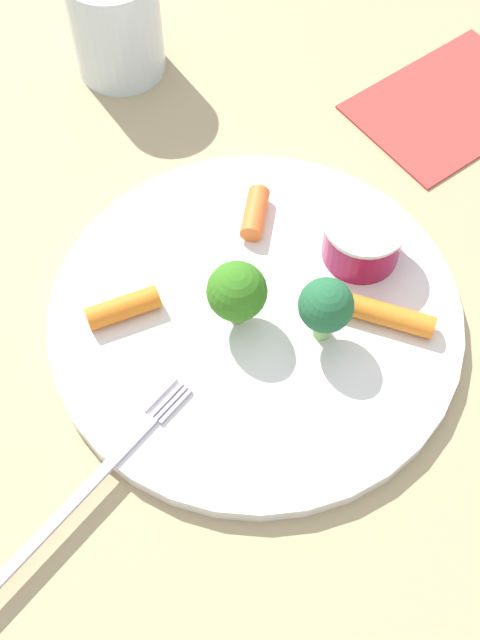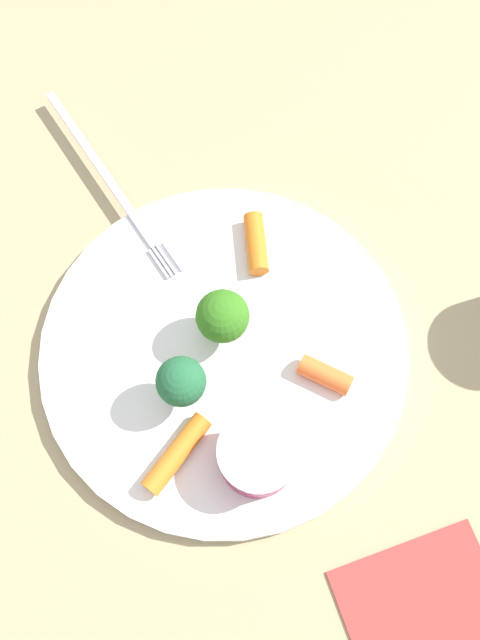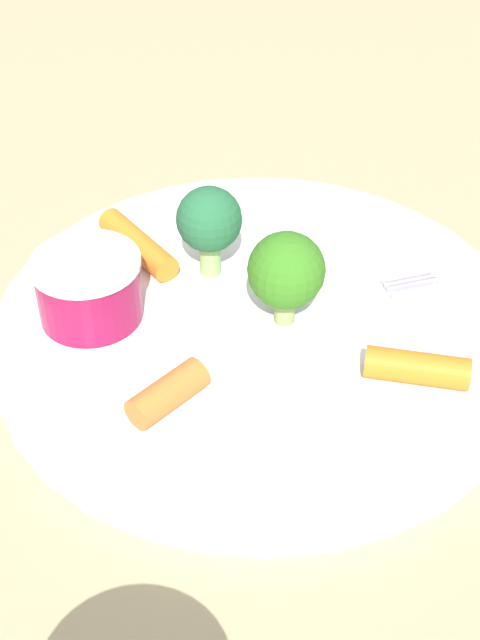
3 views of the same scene
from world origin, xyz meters
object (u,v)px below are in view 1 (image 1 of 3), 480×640
plate (255,317)px  drinking_glass (116,23)px  napkin (451,104)px  carrot_stick_1 (388,315)px  sauce_cup (363,238)px  broccoli_floret_0 (237,292)px  broccoli_floret_1 (326,307)px  carrot_stick_0 (255,213)px  carrot_stick_2 (123,308)px  fork (72,503)px

plate → drinking_glass: (-0.10, -0.24, 0.04)m
napkin → carrot_stick_1: bearing=25.1°
napkin → sauce_cup: bearing=15.1°
broccoli_floret_0 → carrot_stick_1: bearing=132.8°
sauce_cup → broccoli_floret_1: broccoli_floret_1 is taller
broccoli_floret_1 → carrot_stick_0: broccoli_floret_1 is taller
carrot_stick_1 → drinking_glass: (-0.04, -0.30, 0.02)m
broccoli_floret_0 → carrot_stick_0: size_ratio=1.30×
broccoli_floret_0 → carrot_stick_2: broccoli_floret_0 is taller
fork → broccoli_floret_1: bearing=171.6°
fork → drinking_glass: (-0.26, -0.25, 0.03)m
fork → drinking_glass: drinking_glass is taller
carrot_stick_0 → carrot_stick_2: bearing=-3.7°
carrot_stick_2 → plate: bearing=135.3°
carrot_stick_1 → carrot_stick_2: (0.11, -0.12, 0.00)m
sauce_cup → broccoli_floret_0: bearing=-14.3°
carrot_stick_1 → napkin: bearing=-154.9°
napkin → carrot_stick_0: bearing=-7.5°
fork → carrot_stick_1: bearing=166.9°
carrot_stick_0 → carrot_stick_1: bearing=89.9°
fork → napkin: size_ratio=1.35×
drinking_glass → napkin: bearing=124.7°
sauce_cup → carrot_stick_0: 0.08m
plate → napkin: size_ratio=1.82×
broccoli_floret_0 → broccoli_floret_1: bearing=121.9°
plate → sauce_cup: (-0.08, 0.02, 0.02)m
fork → napkin: 0.41m
sauce_cup → broccoli_floret_0: (0.09, -0.02, 0.01)m
napkin → drinking_glass: bearing=-55.3°
napkin → plate: bearing=6.1°
sauce_cup → fork: (0.24, -0.00, -0.02)m
drinking_glass → napkin: 0.26m
drinking_glass → plate: bearing=67.9°
carrot_stick_1 → carrot_stick_2: size_ratio=1.26×
fork → drinking_glass: bearing=-135.7°
sauce_cup → drinking_glass: 0.26m
carrot_stick_0 → carrot_stick_2: (0.11, -0.01, 0.00)m
carrot_stick_1 → drinking_glass: drinking_glass is taller
carrot_stick_1 → napkin: (-0.19, -0.09, -0.02)m
carrot_stick_2 → fork: carrot_stick_2 is taller
fork → napkin: (-0.41, -0.04, -0.01)m
fork → broccoli_floret_0: bearing=-172.7°
carrot_stick_0 → fork: carrot_stick_0 is taller
carrot_stick_2 → napkin: (-0.31, 0.03, -0.02)m
broccoli_floret_1 → napkin: size_ratio=0.35×
plate → carrot_stick_1: 0.08m
napkin → broccoli_floret_1: bearing=16.3°
plate → broccoli_floret_1: broccoli_floret_1 is taller
drinking_glass → fork: bearing=44.3°
carrot_stick_2 → sauce_cup: bearing=151.4°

